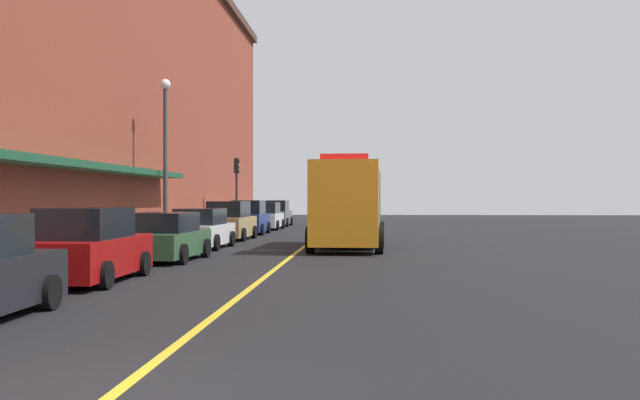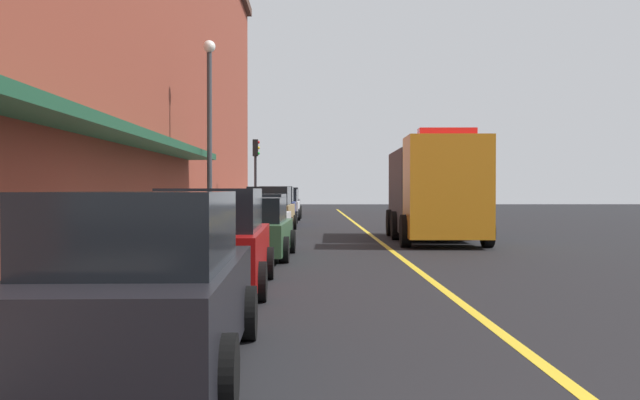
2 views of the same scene
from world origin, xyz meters
name	(u,v)px [view 1 (image 1 of 2)]	position (x,y,z in m)	size (l,w,h in m)	color
ground_plane	(308,243)	(0.00, 25.00, 0.00)	(112.00, 112.00, 0.00)	black
sidewalk_left	(172,241)	(-6.20, 25.00, 0.07)	(2.40, 70.00, 0.15)	#9E9B93
lane_center_stripe	(308,243)	(0.00, 25.00, 0.00)	(0.16, 70.00, 0.01)	gold
brick_building_left	(50,60)	(-11.42, 23.99, 8.17)	(9.22, 64.00, 16.32)	brown
parked_car_1	(89,248)	(-4.05, 9.70, 0.83)	(2.02, 4.60, 1.79)	maroon
parked_car_2	(165,238)	(-3.88, 15.67, 0.74)	(2.26, 4.43, 1.56)	#2D5133
parked_car_3	(202,230)	(-4.02, 21.38, 0.76)	(2.14, 4.36, 1.61)	silver
parked_car_4	(230,222)	(-4.03, 27.41, 0.87)	(2.20, 4.37, 1.88)	#A5844C
parked_car_5	(249,219)	(-3.98, 32.99, 0.88)	(1.99, 4.17, 1.91)	navy
parked_car_6	(266,217)	(-3.90, 39.03, 0.82)	(2.10, 4.36, 1.75)	silver
parked_car_7	(277,214)	(-3.89, 44.89, 0.87)	(1.96, 4.62, 1.87)	#595B60
utility_truck	(349,206)	(1.88, 21.69, 1.72)	(2.98, 7.83, 3.62)	orange
parking_meter_0	(260,211)	(-5.35, 46.34, 1.06)	(0.14, 0.18, 1.33)	#4C4C51
parking_meter_1	(144,225)	(-5.35, 18.11, 1.06)	(0.14, 0.18, 1.33)	#4C4C51
parking_meter_2	(96,231)	(-5.35, 13.59, 1.06)	(0.14, 0.18, 1.33)	#4C4C51
parking_meter_3	(184,220)	(-5.35, 23.88, 1.06)	(0.14, 0.18, 1.33)	#4C4C51
street_lamp_left	(165,142)	(-5.95, 23.01, 4.40)	(0.44, 0.44, 6.94)	#33383D
traffic_light_near	(237,180)	(-5.29, 36.30, 3.16)	(0.38, 0.36, 4.30)	#232326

